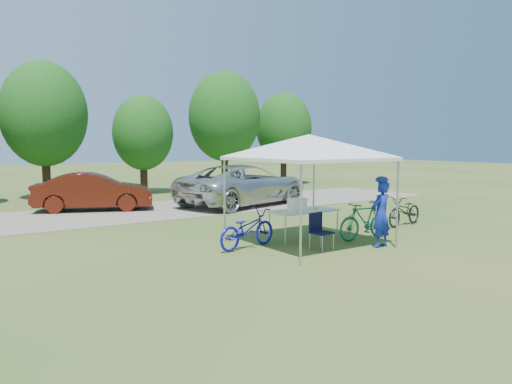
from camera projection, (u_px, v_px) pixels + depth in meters
ground at (308, 245)px, 12.37m from camera, size 100.00×100.00×0.00m
gravel_strip at (169, 209)px, 18.90m from camera, size 24.00×5.00×0.02m
canopy at (309, 137)px, 12.11m from camera, size 4.53×4.53×3.00m
treeline at (107, 121)px, 23.31m from camera, size 24.89×4.28×6.30m
folding_table at (304, 212)px, 13.02m from camera, size 1.87×0.78×0.77m
folding_chair at (319, 228)px, 11.82m from camera, size 0.49×0.51×0.87m
cooler at (297, 205)px, 12.87m from camera, size 0.46×0.31×0.33m
ice_cream_cup at (316, 208)px, 13.19m from camera, size 0.08×0.08×0.06m
cyclist at (381, 214)px, 12.04m from camera, size 0.63×0.46×1.61m
bike_blue at (247, 229)px, 11.95m from camera, size 1.87×0.97×0.93m
bike_green at (365, 220)px, 12.99m from camera, size 1.72×0.63×1.01m
bike_dark at (405, 211)px, 15.16m from camera, size 1.81×0.88×0.91m
minivan at (244, 185)px, 19.98m from camera, size 6.31×4.02×1.62m
sedan at (94, 192)px, 18.41m from camera, size 4.48×2.96×1.39m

